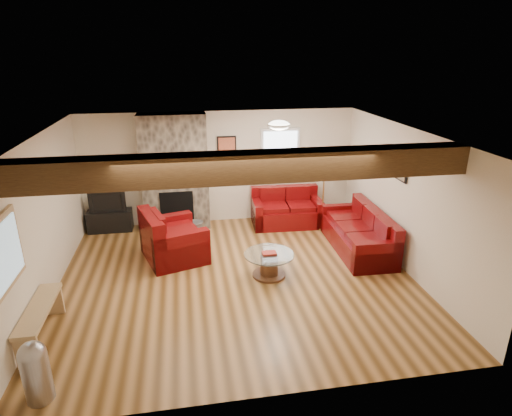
{
  "coord_description": "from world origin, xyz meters",
  "views": [
    {
      "loc": [
        -0.79,
        -6.5,
        3.72
      ],
      "look_at": [
        0.4,
        0.4,
        1.12
      ],
      "focal_mm": 30.0,
      "sensor_mm": 36.0,
      "label": 1
    }
  ],
  "objects_px": {
    "floor_lamp": "(325,165)",
    "coffee_table": "(269,265)",
    "television": "(108,201)",
    "sofa_three": "(358,230)",
    "loveseat": "(287,207)",
    "armchair_red": "(174,235)",
    "tv_cabinet": "(110,221)"
  },
  "relations": [
    {
      "from": "sofa_three",
      "to": "tv_cabinet",
      "type": "bearing_deg",
      "value": -108.25
    },
    {
      "from": "floor_lamp",
      "to": "armchair_red",
      "type": "bearing_deg",
      "value": -164.04
    },
    {
      "from": "television",
      "to": "sofa_three",
      "type": "bearing_deg",
      "value": -19.98
    },
    {
      "from": "loveseat",
      "to": "armchair_red",
      "type": "distance_m",
      "value": 2.79
    },
    {
      "from": "armchair_red",
      "to": "floor_lamp",
      "type": "relative_size",
      "value": 0.7
    },
    {
      "from": "sofa_three",
      "to": "armchair_red",
      "type": "distance_m",
      "value": 3.55
    },
    {
      "from": "loveseat",
      "to": "floor_lamp",
      "type": "bearing_deg",
      "value": -23.27
    },
    {
      "from": "coffee_table",
      "to": "floor_lamp",
      "type": "height_order",
      "value": "floor_lamp"
    },
    {
      "from": "loveseat",
      "to": "television",
      "type": "relative_size",
      "value": 2.01
    },
    {
      "from": "sofa_three",
      "to": "floor_lamp",
      "type": "xyz_separation_m",
      "value": [
        -0.35,
        1.15,
        1.02
      ]
    },
    {
      "from": "loveseat",
      "to": "television",
      "type": "bearing_deg",
      "value": 177.97
    },
    {
      "from": "loveseat",
      "to": "television",
      "type": "height_order",
      "value": "television"
    },
    {
      "from": "loveseat",
      "to": "floor_lamp",
      "type": "xyz_separation_m",
      "value": [
        0.72,
        -0.34,
        1.02
      ]
    },
    {
      "from": "armchair_red",
      "to": "television",
      "type": "relative_size",
      "value": 1.54
    },
    {
      "from": "sofa_three",
      "to": "tv_cabinet",
      "type": "xyz_separation_m",
      "value": [
        -4.93,
        1.79,
        -0.17
      ]
    },
    {
      "from": "coffee_table",
      "to": "tv_cabinet",
      "type": "xyz_separation_m",
      "value": [
        -3.01,
        2.55,
        0.02
      ]
    },
    {
      "from": "loveseat",
      "to": "tv_cabinet",
      "type": "xyz_separation_m",
      "value": [
        -3.87,
        0.3,
        -0.17
      ]
    },
    {
      "from": "loveseat",
      "to": "tv_cabinet",
      "type": "bearing_deg",
      "value": 177.97
    },
    {
      "from": "television",
      "to": "floor_lamp",
      "type": "relative_size",
      "value": 0.46
    },
    {
      "from": "television",
      "to": "floor_lamp",
      "type": "height_order",
      "value": "floor_lamp"
    },
    {
      "from": "sofa_three",
      "to": "floor_lamp",
      "type": "height_order",
      "value": "floor_lamp"
    },
    {
      "from": "loveseat",
      "to": "armchair_red",
      "type": "bearing_deg",
      "value": -150.69
    },
    {
      "from": "tv_cabinet",
      "to": "armchair_red",
      "type": "bearing_deg",
      "value": -48.43
    },
    {
      "from": "sofa_three",
      "to": "coffee_table",
      "type": "xyz_separation_m",
      "value": [
        -1.92,
        -0.75,
        -0.19
      ]
    },
    {
      "from": "sofa_three",
      "to": "television",
      "type": "relative_size",
      "value": 2.76
    },
    {
      "from": "loveseat",
      "to": "television",
      "type": "xyz_separation_m",
      "value": [
        -3.87,
        0.3,
        0.28
      ]
    },
    {
      "from": "sofa_three",
      "to": "television",
      "type": "xyz_separation_m",
      "value": [
        -4.93,
        1.79,
        0.28
      ]
    },
    {
      "from": "sofa_three",
      "to": "tv_cabinet",
      "type": "height_order",
      "value": "sofa_three"
    },
    {
      "from": "sofa_three",
      "to": "floor_lamp",
      "type": "relative_size",
      "value": 1.26
    },
    {
      "from": "floor_lamp",
      "to": "coffee_table",
      "type": "bearing_deg",
      "value": -129.65
    },
    {
      "from": "coffee_table",
      "to": "floor_lamp",
      "type": "bearing_deg",
      "value": 50.35
    },
    {
      "from": "sofa_three",
      "to": "tv_cabinet",
      "type": "distance_m",
      "value": 5.25
    }
  ]
}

